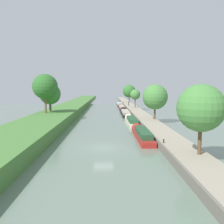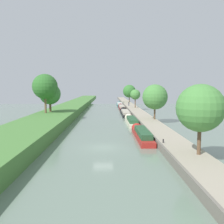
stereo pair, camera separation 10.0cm
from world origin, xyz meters
The scene contains 18 objects.
ground_plane centered at (0.00, 0.00, 0.00)m, with size 160.00×160.00×0.00m, color slate.
left_grassy_bank centered at (-11.33, 0.00, 0.96)m, with size 8.44×260.00×1.93m.
right_towpath centered at (9.02, 0.00, 0.44)m, with size 3.84×260.00×0.88m.
stone_quay centered at (6.98, 0.00, 0.47)m, with size 0.25×260.00×0.93m.
narrowboat_red centered at (5.75, 5.91, 0.60)m, with size 1.91×13.16×2.01m.
narrowboat_cream centered at (5.64, 21.10, 0.53)m, with size 2.03×13.56×1.95m.
narrowboat_black centered at (5.49, 38.18, 0.46)m, with size 2.20×17.06×2.09m.
narrowboat_maroon centered at (5.49, 56.46, 0.49)m, with size 1.95×16.73×1.86m.
narrowboat_teal centered at (5.45, 70.64, 0.47)m, with size 2.18×11.12×2.07m.
tree_rightbank_near centered at (9.83, -6.52, 5.59)m, with size 4.79×4.79×7.12m.
tree_rightbank_midnear centered at (10.47, 20.45, 5.58)m, with size 5.26×5.26×7.34m.
tree_rightbank_midfar centered at (9.57, 49.37, 5.15)m, with size 3.33×3.33×5.96m.
tree_rightbank_far centered at (10.28, 79.80, 5.71)m, with size 5.73×5.73×7.70m.
tree_leftbank_downstream centered at (-13.13, 23.52, 7.74)m, with size 5.50×5.50×8.58m.
tree_leftbank_upstream centered at (-12.71, 26.15, 6.07)m, with size 4.89×4.89×6.60m.
person_walking centered at (8.17, 57.39, 1.76)m, with size 0.34×0.34×1.66m.
mooring_bollard_near centered at (7.41, -1.27, 1.11)m, with size 0.16×0.16×0.45m.
mooring_bollard_far centered at (7.41, 75.18, 1.11)m, with size 0.16×0.16×0.45m.
Camera 2 is at (0.63, -30.68, 7.71)m, focal length 39.39 mm.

